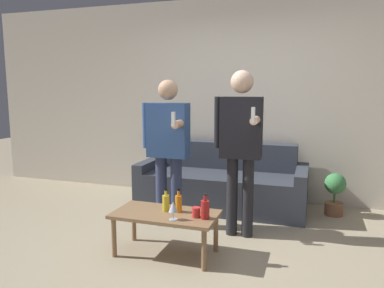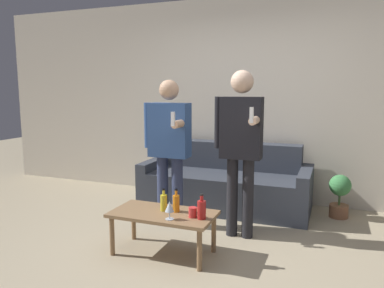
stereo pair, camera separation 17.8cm
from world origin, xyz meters
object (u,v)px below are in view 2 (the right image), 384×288
Objects in this scene: bottle_orange at (202,209)px; person_standing_right at (241,140)px; coffee_table at (163,217)px; person_standing_left at (169,142)px; couch at (226,184)px.

person_standing_right is (0.16, 0.69, 0.52)m from bottle_orange.
person_standing_right is at bearing 49.86° from coffee_table.
bottle_orange is at bearing -48.76° from person_standing_left.
couch is at bearing 98.17° from bottle_orange.
couch is 1.56m from coffee_table.
person_standing_right is (0.39, -0.90, 0.71)m from couch.
person_standing_right reaches higher than person_standing_left.
bottle_orange is 1.06m from person_standing_left.
couch is 1.21m from person_standing_right.
person_standing_left is (-0.25, 0.68, 0.59)m from coffee_table.
person_standing_left reaches higher than bottle_orange.
person_standing_right is at bearing -66.44° from couch.
person_standing_right reaches higher than couch.
person_standing_left reaches higher than couch.
couch is at bearing 84.27° from coffee_table.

